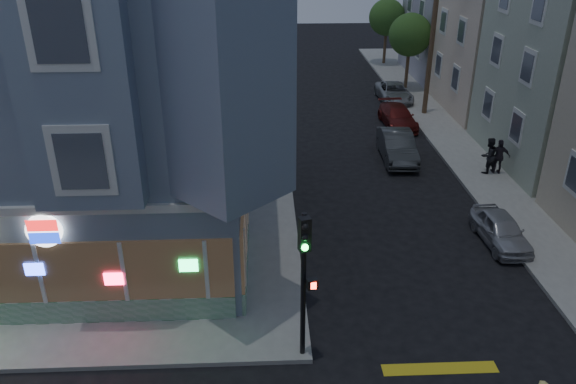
{
  "coord_description": "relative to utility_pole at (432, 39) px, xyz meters",
  "views": [
    {
      "loc": [
        1.77,
        -9.98,
        11.15
      ],
      "look_at": [
        2.54,
        6.98,
        2.95
      ],
      "focal_mm": 35.0,
      "sensor_mm": 36.0,
      "label": 1
    }
  ],
  "objects": [
    {
      "name": "parked_car_b",
      "position": [
        -3.4,
        -7.28,
        -4.07
      ],
      "size": [
        1.7,
        4.46,
        1.45
      ],
      "primitive_type": "imported",
      "rotation": [
        0.0,
        0.0,
        -0.04
      ],
      "color": "#3A3E40",
      "rests_on": "ground"
    },
    {
      "name": "street_tree_far",
      "position": [
        0.2,
        14.0,
        -0.86
      ],
      "size": [
        3.0,
        3.0,
        5.3
      ],
      "color": "#4C3826",
      "rests_on": "sidewalk_ne"
    },
    {
      "name": "row_house_d",
      "position": [
        7.5,
        10.0,
        0.6
      ],
      "size": [
        12.0,
        8.6,
        10.5
      ],
      "primitive_type": "cube",
      "color": "gray",
      "rests_on": "sidewalk_ne"
    },
    {
      "name": "corner_building",
      "position": [
        -18.0,
        -13.02,
        1.02
      ],
      "size": [
        14.6,
        14.6,
        11.4
      ],
      "color": "slate",
      "rests_on": "sidewalk_nw"
    },
    {
      "name": "traffic_signal",
      "position": [
        -9.25,
        -21.81,
        -1.63
      ],
      "size": [
        0.56,
        0.5,
        4.47
      ],
      "rotation": [
        0.0,
        0.0,
        0.29
      ],
      "color": "black",
      "rests_on": "sidewalk_nw"
    },
    {
      "name": "sidewalk_nw",
      "position": [
        -25.5,
        -1.0,
        -4.72
      ],
      "size": [
        33.0,
        42.0,
        0.15
      ],
      "primitive_type": "cube",
      "color": "gray",
      "rests_on": "ground"
    },
    {
      "name": "pedestrian_b",
      "position": [
        1.0,
        -9.56,
        -3.8
      ],
      "size": [
        1.03,
        0.51,
        1.7
      ],
      "primitive_type": "imported",
      "rotation": [
        0.0,
        0.0,
        3.04
      ],
      "color": "#28242C",
      "rests_on": "sidewalk_ne"
    },
    {
      "name": "row_house_c",
      "position": [
        7.5,
        1.0,
        -0.15
      ],
      "size": [
        12.0,
        8.6,
        9.0
      ],
      "primitive_type": "cube",
      "color": "beige",
      "rests_on": "sidewalk_ne"
    },
    {
      "name": "parked_car_a",
      "position": [
        -1.3,
        -15.8,
        -4.21
      ],
      "size": [
        1.51,
        3.5,
        1.18
      ],
      "primitive_type": "imported",
      "rotation": [
        0.0,
        0.0,
        0.04
      ],
      "color": "#ADAFB5",
      "rests_on": "ground"
    },
    {
      "name": "fire_hydrant",
      "position": [
        1.0,
        -8.71,
        -4.22
      ],
      "size": [
        0.47,
        0.27,
        0.82
      ],
      "color": "silver",
      "rests_on": "sidewalk_ne"
    },
    {
      "name": "parked_car_d",
      "position": [
        -1.3,
        3.12,
        -4.19
      ],
      "size": [
        2.04,
        4.4,
        1.22
      ],
      "primitive_type": "imported",
      "rotation": [
        0.0,
        0.0,
        0.0
      ],
      "color": "#969BA0",
      "rests_on": "ground"
    },
    {
      "name": "pedestrian_a",
      "position": [
        0.51,
        -9.47,
        -3.76
      ],
      "size": [
        1.06,
        0.96,
        1.77
      ],
      "primitive_type": "imported",
      "rotation": [
        0.0,
        0.0,
        3.56
      ],
      "color": "black",
      "rests_on": "sidewalk_ne"
    },
    {
      "name": "utility_pole",
      "position": [
        0.0,
        0.0,
        0.0
      ],
      "size": [
        2.2,
        0.3,
        9.0
      ],
      "color": "#4C3826",
      "rests_on": "sidewalk_ne"
    },
    {
      "name": "parked_car_c",
      "position": [
        -2.21,
        -2.08,
        -4.19
      ],
      "size": [
        1.89,
        4.26,
        1.22
      ],
      "primitive_type": "imported",
      "rotation": [
        0.0,
        0.0,
        0.05
      ],
      "color": "maroon",
      "rests_on": "ground"
    },
    {
      "name": "street_tree_near",
      "position": [
        0.2,
        6.0,
        -0.86
      ],
      "size": [
        3.0,
        3.0,
        5.3
      ],
      "color": "#4C3826",
      "rests_on": "sidewalk_ne"
    }
  ]
}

